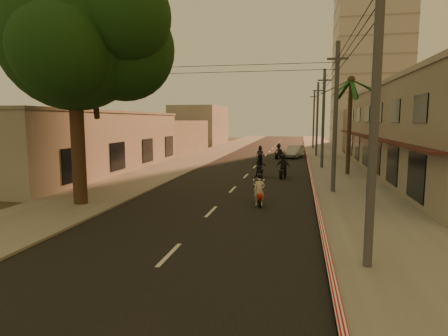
{
  "coord_description": "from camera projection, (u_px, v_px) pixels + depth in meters",
  "views": [
    {
      "loc": [
        4.13,
        -15.3,
        4.42
      ],
      "look_at": [
        -0.24,
        6.38,
        1.6
      ],
      "focal_mm": 30.0,
      "sensor_mm": 36.0,
      "label": 1
    }
  ],
  "objects": [
    {
      "name": "ground",
      "position": [
        201.0,
        223.0,
        16.25
      ],
      "size": [
        160.0,
        160.0,
        0.0
      ],
      "primitive_type": "plane",
      "color": "#383023",
      "rests_on": "ground"
    },
    {
      "name": "road",
      "position": [
        255.0,
        167.0,
        35.7
      ],
      "size": [
        10.0,
        140.0,
        0.02
      ],
      "primitive_type": "cube",
      "color": "black",
      "rests_on": "ground"
    },
    {
      "name": "sidewalk_right",
      "position": [
        336.0,
        168.0,
        34.22
      ],
      "size": [
        5.0,
        140.0,
        0.12
      ],
      "primitive_type": "cube",
      "color": "slate",
      "rests_on": "ground"
    },
    {
      "name": "sidewalk_left",
      "position": [
        180.0,
        165.0,
        37.16
      ],
      "size": [
        5.0,
        140.0,
        0.12
      ],
      "primitive_type": "cube",
      "color": "slate",
      "rests_on": "ground"
    },
    {
      "name": "curb_stripe",
      "position": [
        311.0,
        175.0,
        29.82
      ],
      "size": [
        0.2,
        60.0,
        0.2
      ],
      "primitive_type": "cube",
      "color": "#B01218",
      "rests_on": "ground"
    },
    {
      "name": "shophouse_row",
      "position": [
        422.0,
        130.0,
        30.56
      ],
      "size": [
        8.8,
        34.2,
        7.3
      ],
      "color": "gray",
      "rests_on": "ground"
    },
    {
      "name": "left_building",
      "position": [
        86.0,
        142.0,
        32.27
      ],
      "size": [
        8.2,
        24.2,
        5.2
      ],
      "color": "gray",
      "rests_on": "ground"
    },
    {
      "name": "distant_tower",
      "position": [
        370.0,
        66.0,
        65.8
      ],
      "size": [
        12.1,
        12.1,
        28.0
      ],
      "color": "#B7B5B2",
      "rests_on": "ground"
    },
    {
      "name": "broadleaf_tree",
      "position": [
        82.0,
        38.0,
        18.56
      ],
      "size": [
        9.6,
        8.7,
        12.1
      ],
      "color": "black",
      "rests_on": "ground"
    },
    {
      "name": "palm_tree",
      "position": [
        351.0,
        85.0,
        29.33
      ],
      "size": [
        5.0,
        5.0,
        8.2
      ],
      "color": "black",
      "rests_on": "ground"
    },
    {
      "name": "utility_poles",
      "position": [
        324.0,
        97.0,
        33.65
      ],
      "size": [
        1.2,
        48.26,
        9.0
      ],
      "color": "#38383A",
      "rests_on": "ground"
    },
    {
      "name": "filler_right",
      "position": [
        366.0,
        130.0,
        56.88
      ],
      "size": [
        8.0,
        14.0,
        6.0
      ],
      "primitive_type": "cube",
      "color": "gray",
      "rests_on": "ground"
    },
    {
      "name": "filler_left_near",
      "position": [
        166.0,
        137.0,
        51.78
      ],
      "size": [
        8.0,
        14.0,
        4.4
      ],
      "primitive_type": "cube",
      "color": "gray",
      "rests_on": "ground"
    },
    {
      "name": "filler_left_far",
      "position": [
        200.0,
        125.0,
        69.12
      ],
      "size": [
        8.0,
        14.0,
        7.0
      ],
      "primitive_type": "cube",
      "color": "gray",
      "rests_on": "ground"
    },
    {
      "name": "scooter_red",
      "position": [
        259.0,
        191.0,
        19.48
      ],
      "size": [
        0.77,
        1.73,
        1.7
      ],
      "rotation": [
        0.0,
        0.0,
        0.16
      ],
      "color": "black",
      "rests_on": "ground"
    },
    {
      "name": "scooter_mid_a",
      "position": [
        260.0,
        166.0,
        29.13
      ],
      "size": [
        1.19,
        1.92,
        1.92
      ],
      "rotation": [
        0.0,
        0.0,
        0.23
      ],
      "color": "black",
      "rests_on": "ground"
    },
    {
      "name": "scooter_mid_b",
      "position": [
        283.0,
        167.0,
        28.65
      ],
      "size": [
        1.2,
        1.89,
        1.88
      ],
      "rotation": [
        0.0,
        0.0,
        -0.19
      ],
      "color": "black",
      "rests_on": "ground"
    },
    {
      "name": "scooter_far_a",
      "position": [
        260.0,
        154.0,
        40.2
      ],
      "size": [
        1.07,
        1.76,
        1.76
      ],
      "rotation": [
        0.0,
        0.0,
        0.25
      ],
      "color": "black",
      "rests_on": "ground"
    },
    {
      "name": "scooter_far_b",
      "position": [
        279.0,
        152.0,
        42.89
      ],
      "size": [
        1.59,
        1.75,
        1.84
      ],
      "rotation": [
        0.0,
        0.0,
        -0.41
      ],
      "color": "black",
      "rests_on": "ground"
    },
    {
      "name": "parked_car",
      "position": [
        295.0,
        151.0,
        44.69
      ],
      "size": [
        3.28,
        5.08,
        1.48
      ],
      "primitive_type": "imported",
      "rotation": [
        0.0,
        0.0,
        -0.2
      ],
      "color": "#9B9EA3",
      "rests_on": "ground"
    }
  ]
}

